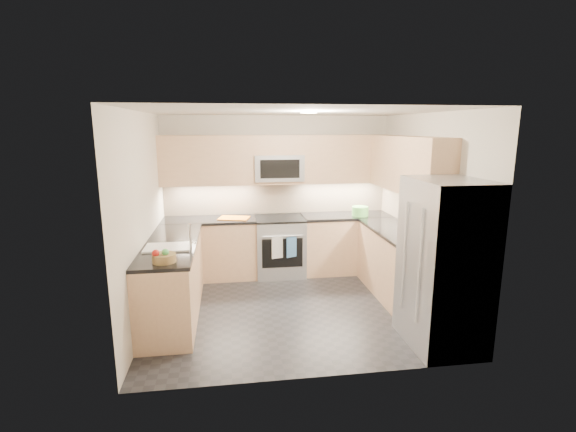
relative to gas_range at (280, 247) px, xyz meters
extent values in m
cube|color=#222227|center=(0.00, -1.28, -0.46)|extent=(3.60, 3.20, 0.00)
cube|color=beige|center=(0.00, -1.28, 2.04)|extent=(3.60, 3.20, 0.02)
cube|color=beige|center=(0.00, 0.32, 0.79)|extent=(3.60, 0.02, 2.50)
cube|color=beige|center=(0.00, -2.88, 0.79)|extent=(3.60, 0.02, 2.50)
cube|color=beige|center=(-1.80, -1.28, 0.79)|extent=(0.02, 3.20, 2.50)
cube|color=beige|center=(1.80, -1.28, 0.79)|extent=(0.02, 3.20, 2.50)
cube|color=#DAAC83|center=(-1.09, 0.02, -0.01)|extent=(1.42, 0.60, 0.90)
cube|color=#DAAC83|center=(1.09, 0.02, -0.01)|extent=(1.42, 0.60, 0.90)
cube|color=#DAAC83|center=(1.50, -1.12, -0.01)|extent=(0.60, 1.70, 0.90)
cube|color=#DAAC83|center=(-1.50, -1.28, -0.01)|extent=(0.60, 2.00, 0.90)
cube|color=black|center=(-1.09, 0.02, 0.47)|extent=(1.42, 0.63, 0.04)
cube|color=black|center=(1.09, 0.02, 0.47)|extent=(1.42, 0.63, 0.04)
cube|color=black|center=(1.50, -1.12, 0.47)|extent=(0.63, 1.70, 0.04)
cube|color=black|center=(-1.50, -1.28, 0.47)|extent=(0.63, 2.00, 0.04)
cube|color=#DAAC83|center=(0.00, 0.15, 1.37)|extent=(3.60, 0.35, 0.75)
cube|color=#DAAC83|center=(1.62, -1.00, 1.37)|extent=(0.35, 1.95, 0.75)
cube|color=#C7AC90|center=(0.00, 0.32, 0.74)|extent=(3.60, 0.01, 0.51)
cube|color=#C7AC90|center=(1.80, -0.82, 0.74)|extent=(0.01, 2.30, 0.51)
cube|color=#A1A4A9|center=(0.00, 0.00, 0.00)|extent=(0.76, 0.65, 0.91)
cube|color=black|center=(0.00, 0.00, 0.46)|extent=(0.76, 0.65, 0.03)
cube|color=black|center=(0.00, -0.33, -0.01)|extent=(0.62, 0.02, 0.45)
cylinder|color=#B2B5BA|center=(0.00, -0.35, 0.26)|extent=(0.60, 0.02, 0.02)
cube|color=#95969C|center=(0.00, 0.12, 1.24)|extent=(0.76, 0.40, 0.40)
cube|color=black|center=(0.00, -0.08, 1.24)|extent=(0.60, 0.01, 0.28)
cube|color=#96989D|center=(1.45, -2.43, 0.45)|extent=(0.70, 0.90, 1.80)
cylinder|color=#B2B5BA|center=(1.08, -2.61, 0.49)|extent=(0.02, 0.02, 1.20)
cylinder|color=#B2B5BA|center=(1.08, -2.25, 0.49)|extent=(0.02, 0.02, 1.20)
cube|color=white|center=(-1.50, -1.53, 0.42)|extent=(0.52, 0.38, 0.16)
cylinder|color=silver|center=(-1.24, -1.53, 0.62)|extent=(0.03, 0.03, 0.28)
cylinder|color=#5BB34C|center=(1.28, -0.09, 0.56)|extent=(0.34, 0.34, 0.15)
cube|color=orange|center=(-0.71, -0.01, 0.49)|extent=(0.52, 0.42, 0.01)
cylinder|color=olive|center=(-1.46, -2.05, 0.53)|extent=(0.26, 0.26, 0.09)
sphere|color=#AB1A13|center=(-1.54, -2.10, 0.60)|extent=(0.07, 0.07, 0.07)
sphere|color=#52C05A|center=(-1.45, -2.08, 0.60)|extent=(0.07, 0.07, 0.07)
cube|color=white|center=(-0.08, -0.37, 0.10)|extent=(0.17, 0.06, 0.33)
cube|color=#39669C|center=(0.13, -0.37, 0.10)|extent=(0.16, 0.07, 0.31)
camera|label=1|loc=(-0.78, -6.34, 1.86)|focal=26.00mm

